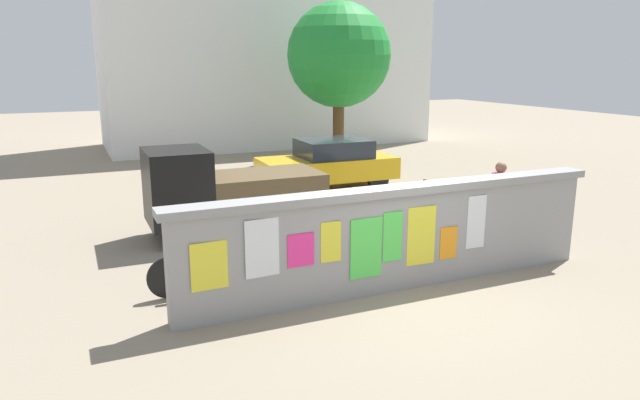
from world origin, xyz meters
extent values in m
plane|color=gray|center=(0.00, 8.00, 0.00)|extent=(60.00, 60.00, 0.00)
cube|color=gray|center=(0.00, 0.00, 0.77)|extent=(7.18, 0.30, 1.55)
cube|color=gray|center=(0.00, 0.00, 1.61)|extent=(7.38, 0.42, 0.12)
cube|color=yellow|center=(-3.05, -0.16, 0.87)|extent=(0.51, 0.03, 0.67)
cube|color=silver|center=(-2.30, -0.16, 1.02)|extent=(0.50, 0.04, 0.84)
cube|color=#F42D8C|center=(-1.72, -0.16, 0.91)|extent=(0.41, 0.02, 0.49)
cube|color=yellow|center=(-1.24, -0.16, 0.97)|extent=(0.32, 0.02, 0.61)
cube|color=#4CD84C|center=(-0.65, -0.16, 0.80)|extent=(0.53, 0.02, 0.94)
cube|color=#4CD84C|center=(-0.19, -0.16, 0.92)|extent=(0.33, 0.02, 0.79)
cube|color=yellow|center=(0.33, -0.16, 0.87)|extent=(0.51, 0.03, 0.95)
cube|color=orange|center=(0.86, -0.16, 0.68)|extent=(0.32, 0.02, 0.54)
cube|color=silver|center=(1.40, -0.16, 0.97)|extent=(0.36, 0.02, 0.89)
cylinder|color=black|center=(-2.78, 3.35, 0.35)|extent=(0.70, 0.21, 0.70)
cylinder|color=black|center=(-2.77, 4.65, 0.35)|extent=(0.70, 0.21, 0.70)
cylinder|color=black|center=(-0.28, 3.33, 0.35)|extent=(0.70, 0.21, 0.70)
cylinder|color=black|center=(-0.27, 4.63, 0.35)|extent=(0.70, 0.21, 0.70)
cube|color=black|center=(-2.68, 4.00, 1.10)|extent=(1.21, 1.51, 1.50)
cube|color=brown|center=(-0.88, 3.99, 0.80)|extent=(2.41, 1.52, 0.90)
cylinder|color=black|center=(0.82, 6.48, 0.30)|extent=(0.60, 0.19, 0.60)
cylinder|color=black|center=(0.85, 7.94, 0.30)|extent=(0.60, 0.19, 0.60)
cylinder|color=black|center=(3.32, 6.43, 0.30)|extent=(0.60, 0.19, 0.60)
cylinder|color=black|center=(3.35, 7.89, 0.30)|extent=(0.60, 0.19, 0.60)
cube|color=gold|center=(2.08, 7.19, 0.60)|extent=(3.83, 1.78, 0.60)
cube|color=#262D38|center=(2.28, 7.18, 1.15)|extent=(1.93, 1.58, 0.50)
cylinder|color=black|center=(3.01, 3.34, 0.30)|extent=(0.61, 0.14, 0.60)
cylinder|color=black|center=(1.71, 3.42, 0.30)|extent=(0.61, 0.16, 0.60)
cube|color=black|center=(2.36, 3.38, 0.58)|extent=(1.01, 0.31, 0.32)
cube|color=black|center=(2.16, 3.39, 0.76)|extent=(0.57, 0.26, 0.10)
cube|color=#262626|center=(2.91, 3.34, 0.85)|extent=(0.08, 0.56, 0.03)
cylinder|color=black|center=(0.09, 1.13, 0.33)|extent=(0.66, 0.16, 0.66)
cylinder|color=black|center=(1.12, 0.93, 0.33)|extent=(0.66, 0.16, 0.66)
cube|color=black|center=(0.60, 1.03, 0.51)|extent=(0.94, 0.22, 0.06)
cylinder|color=black|center=(0.75, 1.00, 0.73)|extent=(0.04, 0.04, 0.40)
cube|color=black|center=(0.75, 1.00, 0.93)|extent=(0.21, 0.12, 0.05)
cube|color=black|center=(0.13, 1.12, 0.88)|extent=(0.12, 0.44, 0.03)
cylinder|color=black|center=(-2.35, 1.00, 0.33)|extent=(0.66, 0.08, 0.66)
cylinder|color=black|center=(-3.40, 1.06, 0.33)|extent=(0.66, 0.08, 0.66)
cube|color=red|center=(-2.88, 1.03, 0.51)|extent=(0.95, 0.09, 0.06)
cylinder|color=red|center=(-3.03, 1.04, 0.73)|extent=(0.03, 0.03, 0.40)
cube|color=black|center=(-3.03, 1.04, 0.93)|extent=(0.20, 0.09, 0.05)
cube|color=black|center=(-2.40, 1.00, 0.88)|extent=(0.06, 0.44, 0.03)
cylinder|color=purple|center=(3.22, 1.37, 0.40)|extent=(0.12, 0.12, 0.80)
cylinder|color=purple|center=(3.07, 1.26, 0.40)|extent=(0.12, 0.12, 0.80)
cylinder|color=#D83F72|center=(3.14, 1.31, 1.10)|extent=(0.47, 0.47, 0.60)
sphere|color=#8C664C|center=(3.14, 1.31, 1.51)|extent=(0.22, 0.22, 0.22)
cylinder|color=brown|center=(4.26, 10.96, 1.24)|extent=(0.40, 0.40, 2.49)
sphere|color=#1F8831|center=(4.26, 10.96, 3.74)|extent=(3.57, 3.57, 3.57)
cube|color=white|center=(3.71, 16.95, 3.72)|extent=(13.60, 4.90, 7.45)
camera|label=1|loc=(-4.69, -7.49, 3.55)|focal=32.58mm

